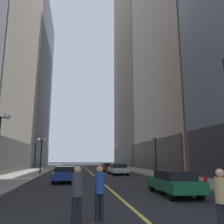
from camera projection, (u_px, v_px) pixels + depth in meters
name	position (u px, v px, depth m)	size (l,w,h in m)	color
ground_plane	(89.00, 171.00, 37.48)	(200.00, 200.00, 0.00)	#262628
sidewalk_left	(36.00, 171.00, 36.23)	(4.50, 78.00, 0.15)	gray
sidewalk_right	(139.00, 170.00, 38.75)	(4.50, 78.00, 0.15)	gray
lane_centre_stripe	(89.00, 171.00, 37.48)	(0.16, 70.00, 0.01)	#E5D64C
building_left_far	(23.00, 83.00, 63.47)	(12.81, 26.00, 44.58)	slate
building_right_mid	(176.00, 39.00, 44.15)	(10.94, 24.00, 48.54)	gray
building_right_far	(137.00, 20.00, 72.72)	(10.39, 26.00, 88.56)	gray
car_green	(173.00, 182.00, 12.85)	(1.86, 4.63, 1.32)	#196038
car_blue	(65.00, 174.00, 19.79)	(1.97, 4.08, 1.32)	navy
car_white	(118.00, 169.00, 29.32)	(2.03, 4.36, 1.32)	silver
car_red	(108.00, 167.00, 36.81)	(2.06, 4.26, 1.32)	#B21919
pedestrian_in_tan_trench	(222.00, 197.00, 6.11)	(0.47, 0.47, 1.70)	black
pedestrian_in_blue_hoodie	(100.00, 188.00, 7.74)	(0.45, 0.45, 1.72)	black
pedestrian_with_orange_bag	(77.00, 191.00, 7.04)	(0.34, 0.34, 1.75)	black
street_lamp_left_far	(41.00, 148.00, 28.74)	(1.06, 0.36, 4.43)	black
street_lamp_right_mid	(155.00, 147.00, 25.67)	(1.06, 0.36, 4.43)	black
fire_hydrant_right	(206.00, 181.00, 16.59)	(0.28, 0.28, 0.80)	red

